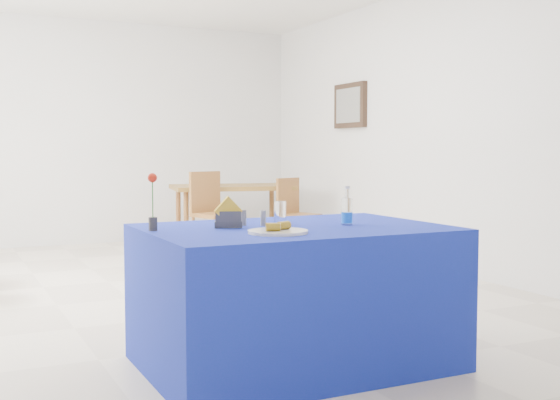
# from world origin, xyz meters

# --- Properties ---
(floor) EXTENTS (7.00, 7.00, 0.00)m
(floor) POSITION_xyz_m (0.00, 0.00, 0.00)
(floor) COLOR beige
(floor) RESTS_ON ground
(room_shell) EXTENTS (7.00, 7.00, 7.00)m
(room_shell) POSITION_xyz_m (0.00, 0.00, 1.75)
(room_shell) COLOR silver
(room_shell) RESTS_ON ground
(picture_frame) EXTENTS (0.06, 0.64, 0.52)m
(picture_frame) POSITION_xyz_m (2.47, 1.60, 1.70)
(picture_frame) COLOR black
(picture_frame) RESTS_ON room_shell
(picture_art) EXTENTS (0.02, 0.52, 0.40)m
(picture_art) POSITION_xyz_m (2.44, 1.60, 1.70)
(picture_art) COLOR #998C66
(picture_art) RESTS_ON room_shell
(plate) EXTENTS (0.30, 0.30, 0.01)m
(plate) POSITION_xyz_m (-0.37, -2.34, 0.77)
(plate) COLOR silver
(plate) RESTS_ON blue_table
(drinking_glass) EXTENTS (0.07, 0.07, 0.13)m
(drinking_glass) POSITION_xyz_m (-0.18, -1.98, 0.82)
(drinking_glass) COLOR white
(drinking_glass) RESTS_ON blue_table
(salt_shaker) EXTENTS (0.03, 0.03, 0.08)m
(salt_shaker) POSITION_xyz_m (-0.30, -2.00, 0.80)
(salt_shaker) COLOR gray
(salt_shaker) RESTS_ON blue_table
(pepper_shaker) EXTENTS (0.03, 0.03, 0.08)m
(pepper_shaker) POSITION_xyz_m (-0.39, -1.93, 0.80)
(pepper_shaker) COLOR slate
(pepper_shaker) RESTS_ON blue_table
(blue_table) EXTENTS (1.60, 1.10, 0.76)m
(blue_table) POSITION_xyz_m (-0.16, -2.10, 0.38)
(blue_table) COLOR #10269A
(blue_table) RESTS_ON floor
(water_bottle) EXTENTS (0.06, 0.06, 0.21)m
(water_bottle) POSITION_xyz_m (0.14, -2.15, 0.83)
(water_bottle) COLOR silver
(water_bottle) RESTS_ON blue_table
(napkin_holder) EXTENTS (0.16, 0.11, 0.17)m
(napkin_holder) POSITION_xyz_m (-0.51, -2.01, 0.81)
(napkin_holder) COLOR #333337
(napkin_holder) RESTS_ON blue_table
(rose_vase) EXTENTS (0.05, 0.05, 0.30)m
(rose_vase) POSITION_xyz_m (-0.90, -1.96, 0.90)
(rose_vase) COLOR #27272D
(rose_vase) RESTS_ON blue_table
(oak_table) EXTENTS (1.55, 1.14, 0.76)m
(oak_table) POSITION_xyz_m (1.30, 2.43, 0.68)
(oak_table) COLOR olive
(oak_table) RESTS_ON floor
(chair_bg_left) EXTENTS (0.54, 0.54, 0.94)m
(chair_bg_left) POSITION_xyz_m (0.82, 1.82, 0.54)
(chair_bg_left) COLOR #94602B
(chair_bg_left) RESTS_ON floor
(chair_bg_right) EXTENTS (0.50, 0.50, 0.85)m
(chair_bg_right) POSITION_xyz_m (1.83, 1.78, 0.49)
(chair_bg_right) COLOR #94602B
(chair_bg_right) RESTS_ON floor
(banana_pieces) EXTENTS (0.16, 0.11, 0.04)m
(banana_pieces) POSITION_xyz_m (-0.37, -2.35, 0.80)
(banana_pieces) COLOR gold
(banana_pieces) RESTS_ON plate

